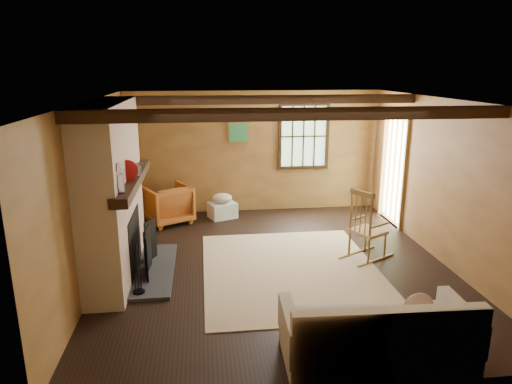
{
  "coord_description": "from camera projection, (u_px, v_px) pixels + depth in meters",
  "views": [
    {
      "loc": [
        -1.02,
        -6.15,
        2.82
      ],
      "look_at": [
        -0.24,
        0.4,
        1.02
      ],
      "focal_mm": 32.0,
      "sensor_mm": 36.0,
      "label": 1
    }
  ],
  "objects": [
    {
      "name": "ground",
      "position": [
        275.0,
        265.0,
        6.75
      ],
      "size": [
        5.5,
        5.5,
        0.0
      ],
      "primitive_type": "plane",
      "color": "black",
      "rests_on": "ground"
    },
    {
      "name": "room_envelope",
      "position": [
        288.0,
        153.0,
        6.59
      ],
      "size": [
        5.02,
        5.52,
        2.44
      ],
      "color": "#A36C3A",
      "rests_on": "ground"
    },
    {
      "name": "fireplace",
      "position": [
        114.0,
        198.0,
        6.2
      ],
      "size": [
        1.02,
        2.3,
        2.4
      ],
      "color": "#96443A",
      "rests_on": "ground"
    },
    {
      "name": "rug",
      "position": [
        291.0,
        270.0,
        6.58
      ],
      "size": [
        2.5,
        3.0,
        0.01
      ],
      "primitive_type": "cube",
      "color": "beige",
      "rests_on": "ground"
    },
    {
      "name": "rocking_chair",
      "position": [
        366.0,
        229.0,
        6.88
      ],
      "size": [
        0.9,
        0.75,
        1.1
      ],
      "rotation": [
        0.0,
        0.0,
        2.09
      ],
      "color": "tan",
      "rests_on": "ground"
    },
    {
      "name": "sofa",
      "position": [
        378.0,
        338.0,
        4.46
      ],
      "size": [
        1.88,
        0.89,
        0.75
      ],
      "rotation": [
        0.0,
        0.0,
        -0.04
      ],
      "color": "beige",
      "rests_on": "ground"
    },
    {
      "name": "firewood_pile",
      "position": [
        155.0,
        210.0,
        8.97
      ],
      "size": [
        0.68,
        0.12,
        0.25
      ],
      "color": "brown",
      "rests_on": "ground"
    },
    {
      "name": "laundry_basket",
      "position": [
        222.0,
        210.0,
        8.85
      ],
      "size": [
        0.6,
        0.54,
        0.3
      ],
      "primitive_type": "cube",
      "rotation": [
        0.0,
        0.0,
        0.37
      ],
      "color": "silver",
      "rests_on": "ground"
    },
    {
      "name": "basket_pillow",
      "position": [
        222.0,
        198.0,
        8.78
      ],
      "size": [
        0.45,
        0.4,
        0.19
      ],
      "primitive_type": "ellipsoid",
      "rotation": [
        0.0,
        0.0,
        -0.28
      ],
      "color": "beige",
      "rests_on": "laundry_basket"
    },
    {
      "name": "armchair",
      "position": [
        168.0,
        204.0,
        8.52
      ],
      "size": [
        1.05,
        1.06,
        0.72
      ],
      "primitive_type": "imported",
      "rotation": [
        0.0,
        0.0,
        -2.66
      ],
      "color": "#BF6026",
      "rests_on": "ground"
    }
  ]
}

